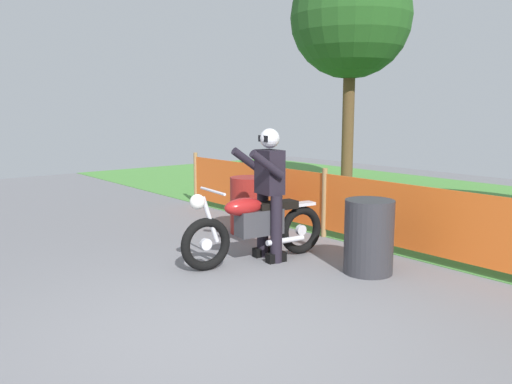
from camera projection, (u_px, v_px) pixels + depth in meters
ground at (219, 330)px, 4.71m from camera, size 24.00×24.00×0.02m
barrier_fence at (429, 221)px, 6.62m from camera, size 10.82×0.08×1.05m
tree_leftmost at (351, 18)px, 12.25m from camera, size 2.81×2.81×5.42m
motorcycle_lead at (255, 225)px, 6.69m from camera, size 0.64×2.06×0.98m
rider_lead at (268, 189)px, 6.73m from camera, size 0.60×0.61×1.69m
oil_drum at (249, 205)px, 8.27m from camera, size 0.58×0.58×0.88m
spare_drum at (369, 237)px, 6.25m from camera, size 0.58×0.58×0.88m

